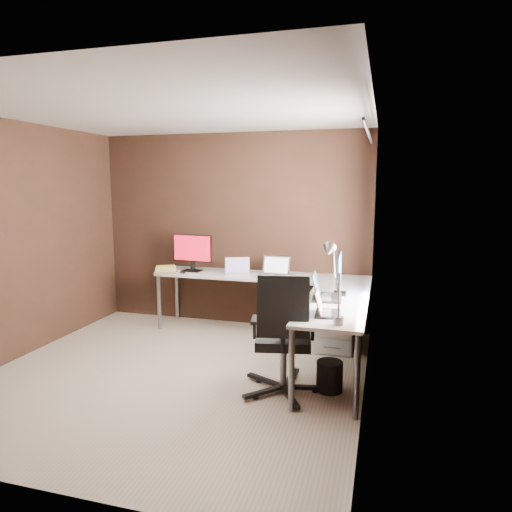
{
  "coord_description": "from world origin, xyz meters",
  "views": [
    {
      "loc": [
        1.91,
        -3.87,
        1.83
      ],
      "look_at": [
        0.56,
        0.95,
        1.05
      ],
      "focal_mm": 32.0,
      "sensor_mm": 36.0,
      "label": 1
    }
  ],
  "objects_px": {
    "laptop_black_big": "(323,293)",
    "office_chair": "(283,359)",
    "laptop_black_small": "(325,309)",
    "laptop_white": "(237,271)",
    "monitor_right": "(339,271)",
    "monitor_left": "(192,251)",
    "desk_lamp": "(332,272)",
    "laptop_silver": "(275,272)",
    "book_stack": "(166,270)",
    "drawer_pedestal": "(335,323)",
    "wastebasket": "(330,376)"
  },
  "relations": [
    {
      "from": "monitor_left",
      "to": "laptop_silver",
      "type": "height_order",
      "value": "monitor_left"
    },
    {
      "from": "drawer_pedestal",
      "to": "wastebasket",
      "type": "bearing_deg",
      "value": -86.38
    },
    {
      "from": "drawer_pedestal",
      "to": "laptop_black_big",
      "type": "height_order",
      "value": "laptop_black_big"
    },
    {
      "from": "laptop_white",
      "to": "laptop_black_small",
      "type": "height_order",
      "value": "laptop_white"
    },
    {
      "from": "monitor_left",
      "to": "desk_lamp",
      "type": "bearing_deg",
      "value": -36.22
    },
    {
      "from": "monitor_right",
      "to": "office_chair",
      "type": "xyz_separation_m",
      "value": [
        -0.38,
        -0.87,
        -0.65
      ]
    },
    {
      "from": "laptop_black_big",
      "to": "monitor_right",
      "type": "bearing_deg",
      "value": -33.06
    },
    {
      "from": "laptop_black_small",
      "to": "wastebasket",
      "type": "distance_m",
      "value": 0.65
    },
    {
      "from": "drawer_pedestal",
      "to": "wastebasket",
      "type": "relative_size",
      "value": 2.2
    },
    {
      "from": "monitor_right",
      "to": "laptop_black_small",
      "type": "bearing_deg",
      "value": 174.47
    },
    {
      "from": "drawer_pedestal",
      "to": "book_stack",
      "type": "xyz_separation_m",
      "value": [
        -2.16,
        0.15,
        0.47
      ]
    },
    {
      "from": "monitor_right",
      "to": "laptop_black_big",
      "type": "height_order",
      "value": "monitor_right"
    },
    {
      "from": "monitor_left",
      "to": "laptop_black_small",
      "type": "height_order",
      "value": "monitor_left"
    },
    {
      "from": "monitor_left",
      "to": "wastebasket",
      "type": "xyz_separation_m",
      "value": [
        1.95,
        -1.46,
        -0.86
      ]
    },
    {
      "from": "book_stack",
      "to": "laptop_black_small",
      "type": "bearing_deg",
      "value": -31.61
    },
    {
      "from": "monitor_left",
      "to": "laptop_black_big",
      "type": "relative_size",
      "value": 1.31
    },
    {
      "from": "monitor_right",
      "to": "office_chair",
      "type": "height_order",
      "value": "monitor_right"
    },
    {
      "from": "drawer_pedestal",
      "to": "monitor_right",
      "type": "height_order",
      "value": "monitor_right"
    },
    {
      "from": "laptop_white",
      "to": "laptop_black_big",
      "type": "height_order",
      "value": "laptop_black_big"
    },
    {
      "from": "laptop_black_big",
      "to": "office_chair",
      "type": "distance_m",
      "value": 0.83
    },
    {
      "from": "laptop_white",
      "to": "laptop_silver",
      "type": "relative_size",
      "value": 0.97
    },
    {
      "from": "office_chair",
      "to": "wastebasket",
      "type": "distance_m",
      "value": 0.46
    },
    {
      "from": "drawer_pedestal",
      "to": "laptop_black_big",
      "type": "bearing_deg",
      "value": -95.79
    },
    {
      "from": "monitor_left",
      "to": "laptop_white",
      "type": "distance_m",
      "value": 0.67
    },
    {
      "from": "monitor_left",
      "to": "drawer_pedestal",
      "type": "bearing_deg",
      "value": -5.49
    },
    {
      "from": "laptop_silver",
      "to": "laptop_black_big",
      "type": "height_order",
      "value": "laptop_black_big"
    },
    {
      "from": "laptop_silver",
      "to": "wastebasket",
      "type": "relative_size",
      "value": 1.36
    },
    {
      "from": "book_stack",
      "to": "wastebasket",
      "type": "xyz_separation_m",
      "value": [
        2.23,
        -1.26,
        -0.63
      ]
    },
    {
      "from": "monitor_right",
      "to": "laptop_black_big",
      "type": "bearing_deg",
      "value": 148.84
    },
    {
      "from": "drawer_pedestal",
      "to": "office_chair",
      "type": "relative_size",
      "value": 0.55
    },
    {
      "from": "book_stack",
      "to": "laptop_black_big",
      "type": "bearing_deg",
      "value": -20.51
    },
    {
      "from": "drawer_pedestal",
      "to": "monitor_left",
      "type": "relative_size",
      "value": 1.09
    },
    {
      "from": "drawer_pedestal",
      "to": "desk_lamp",
      "type": "height_order",
      "value": "desk_lamp"
    },
    {
      "from": "laptop_black_small",
      "to": "book_stack",
      "type": "xyz_separation_m",
      "value": [
        -2.18,
        1.34,
        -0.01
      ]
    },
    {
      "from": "laptop_white",
      "to": "wastebasket",
      "type": "xyz_separation_m",
      "value": [
        1.32,
        -1.4,
        -0.64
      ]
    },
    {
      "from": "monitor_left",
      "to": "laptop_silver",
      "type": "distance_m",
      "value": 1.12
    },
    {
      "from": "laptop_white",
      "to": "laptop_black_small",
      "type": "xyz_separation_m",
      "value": [
        1.27,
        -1.49,
        -0.0
      ]
    },
    {
      "from": "desk_lamp",
      "to": "drawer_pedestal",
      "type": "bearing_deg",
      "value": 109.43
    },
    {
      "from": "laptop_white",
      "to": "book_stack",
      "type": "relative_size",
      "value": 1.13
    },
    {
      "from": "laptop_white",
      "to": "laptop_black_big",
      "type": "xyz_separation_m",
      "value": [
        1.19,
        -0.93,
        0.01
      ]
    },
    {
      "from": "laptop_black_small",
      "to": "laptop_white",
      "type": "bearing_deg",
      "value": 35.89
    },
    {
      "from": "monitor_left",
      "to": "desk_lamp",
      "type": "xyz_separation_m",
      "value": [
        1.98,
        -1.75,
        0.14
      ]
    },
    {
      "from": "monitor_left",
      "to": "wastebasket",
      "type": "distance_m",
      "value": 2.59
    },
    {
      "from": "monitor_right",
      "to": "desk_lamp",
      "type": "height_order",
      "value": "desk_lamp"
    },
    {
      "from": "drawer_pedestal",
      "to": "desk_lamp",
      "type": "distance_m",
      "value": 1.63
    },
    {
      "from": "monitor_left",
      "to": "monitor_right",
      "type": "distance_m",
      "value": 2.09
    },
    {
      "from": "drawer_pedestal",
      "to": "monitor_left",
      "type": "bearing_deg",
      "value": 169.27
    },
    {
      "from": "laptop_white",
      "to": "monitor_left",
      "type": "bearing_deg",
      "value": 156.11
    },
    {
      "from": "laptop_silver",
      "to": "desk_lamp",
      "type": "height_order",
      "value": "desk_lamp"
    },
    {
      "from": "laptop_silver",
      "to": "book_stack",
      "type": "bearing_deg",
      "value": -167.0
    }
  ]
}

